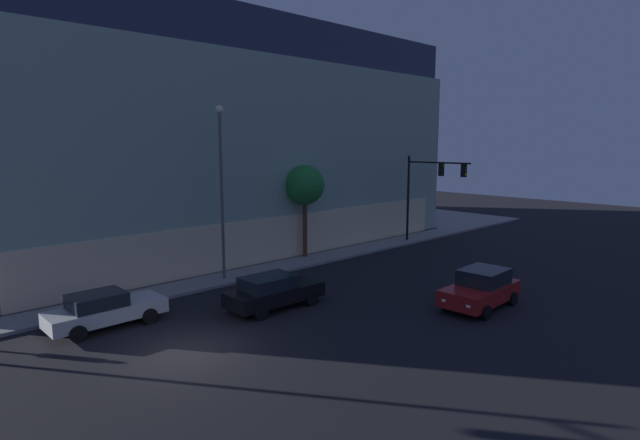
{
  "coord_description": "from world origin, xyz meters",
  "views": [
    {
      "loc": [
        -8.3,
        -15.92,
        7.53
      ],
      "look_at": [
        9.18,
        2.57,
        3.63
      ],
      "focal_mm": 28.14,
      "sensor_mm": 36.0,
      "label": 1
    }
  ],
  "objects_px": {
    "sidewalk_tree": "(305,186)",
    "traffic_light_far_corner": "(430,182)",
    "street_lamp_sidewalk": "(221,174)",
    "car_silver": "(104,309)",
    "modern_building": "(170,141)",
    "car_red": "(481,288)",
    "car_black": "(273,291)"
  },
  "relations": [
    {
      "from": "modern_building",
      "to": "street_lamp_sidewalk",
      "type": "relative_size",
      "value": 3.76
    },
    {
      "from": "car_silver",
      "to": "car_red",
      "type": "relative_size",
      "value": 1.05
    },
    {
      "from": "traffic_light_far_corner",
      "to": "car_silver",
      "type": "relative_size",
      "value": 1.38
    },
    {
      "from": "car_silver",
      "to": "sidewalk_tree",
      "type": "bearing_deg",
      "value": 14.31
    },
    {
      "from": "car_black",
      "to": "sidewalk_tree",
      "type": "bearing_deg",
      "value": 40.0
    },
    {
      "from": "modern_building",
      "to": "car_silver",
      "type": "distance_m",
      "value": 23.73
    },
    {
      "from": "car_red",
      "to": "traffic_light_far_corner",
      "type": "bearing_deg",
      "value": 44.11
    },
    {
      "from": "car_silver",
      "to": "car_red",
      "type": "distance_m",
      "value": 16.58
    },
    {
      "from": "modern_building",
      "to": "traffic_light_far_corner",
      "type": "distance_m",
      "value": 21.53
    },
    {
      "from": "modern_building",
      "to": "traffic_light_far_corner",
      "type": "xyz_separation_m",
      "value": [
        11.23,
        -18.13,
        -2.97
      ]
    },
    {
      "from": "car_silver",
      "to": "car_black",
      "type": "distance_m",
      "value": 7.18
    },
    {
      "from": "modern_building",
      "to": "sidewalk_tree",
      "type": "bearing_deg",
      "value": -83.98
    },
    {
      "from": "street_lamp_sidewalk",
      "to": "car_black",
      "type": "distance_m",
      "value": 7.54
    },
    {
      "from": "traffic_light_far_corner",
      "to": "car_silver",
      "type": "xyz_separation_m",
      "value": [
        -23.98,
        -0.63,
        -3.97
      ]
    },
    {
      "from": "modern_building",
      "to": "sidewalk_tree",
      "type": "height_order",
      "value": "modern_building"
    },
    {
      "from": "sidewalk_tree",
      "to": "car_silver",
      "type": "height_order",
      "value": "sidewalk_tree"
    },
    {
      "from": "traffic_light_far_corner",
      "to": "modern_building",
      "type": "bearing_deg",
      "value": 121.76
    },
    {
      "from": "modern_building",
      "to": "car_black",
      "type": "xyz_separation_m",
      "value": [
        -6.16,
        -21.61,
        -6.9
      ]
    },
    {
      "from": "sidewalk_tree",
      "to": "car_red",
      "type": "relative_size",
      "value": 1.35
    },
    {
      "from": "modern_building",
      "to": "car_silver",
      "type": "height_order",
      "value": "modern_building"
    },
    {
      "from": "traffic_light_far_corner",
      "to": "car_silver",
      "type": "height_order",
      "value": "traffic_light_far_corner"
    },
    {
      "from": "street_lamp_sidewalk",
      "to": "car_silver",
      "type": "distance_m",
      "value": 9.43
    },
    {
      "from": "traffic_light_far_corner",
      "to": "street_lamp_sidewalk",
      "type": "bearing_deg",
      "value": 173.08
    },
    {
      "from": "street_lamp_sidewalk",
      "to": "sidewalk_tree",
      "type": "relative_size",
      "value": 1.56
    },
    {
      "from": "traffic_light_far_corner",
      "to": "car_silver",
      "type": "bearing_deg",
      "value": -178.49
    },
    {
      "from": "modern_building",
      "to": "traffic_light_far_corner",
      "type": "relative_size",
      "value": 5.45
    },
    {
      "from": "traffic_light_far_corner",
      "to": "sidewalk_tree",
      "type": "distance_m",
      "value": 10.1
    },
    {
      "from": "modern_building",
      "to": "sidewalk_tree",
      "type": "distance_m",
      "value": 15.46
    },
    {
      "from": "sidewalk_tree",
      "to": "traffic_light_far_corner",
      "type": "bearing_deg",
      "value": -17.45
    },
    {
      "from": "car_red",
      "to": "car_silver",
      "type": "bearing_deg",
      "value": 145.76
    },
    {
      "from": "car_silver",
      "to": "street_lamp_sidewalk",
      "type": "bearing_deg",
      "value": 19.5
    },
    {
      "from": "traffic_light_far_corner",
      "to": "sidewalk_tree",
      "type": "xyz_separation_m",
      "value": [
        -9.63,
        3.03,
        0.09
      ]
    }
  ]
}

